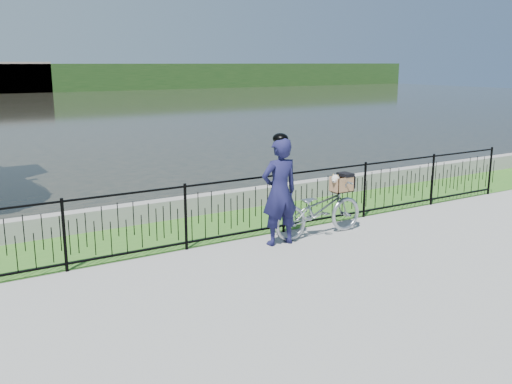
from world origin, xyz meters
TOP-DOWN VIEW (x-y plane):
  - ground at (0.00, 0.00)m, footprint 120.00×120.00m
  - grass_strip at (0.00, 2.60)m, footprint 60.00×2.00m
  - quay_wall at (0.00, 3.60)m, footprint 60.00×0.30m
  - fence at (0.00, 1.60)m, footprint 14.00×0.06m
  - far_building_right at (6.00, 58.50)m, footprint 6.00×3.00m
  - bicycle_rig at (1.42, 1.07)m, footprint 1.90×0.66m
  - cyclist at (0.51, 1.03)m, footprint 0.71×0.48m

SIDE VIEW (x-z plane):
  - ground at x=0.00m, z-range 0.00..0.00m
  - grass_strip at x=0.00m, z-range 0.00..0.01m
  - quay_wall at x=0.00m, z-range 0.00..0.40m
  - bicycle_rig at x=1.42m, z-range -0.05..1.08m
  - fence at x=0.00m, z-range 0.00..1.15m
  - cyclist at x=0.51m, z-range -0.01..1.93m
  - far_building_right at x=6.00m, z-range 0.00..3.20m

